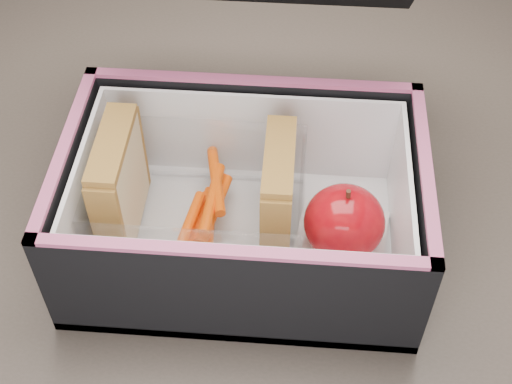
# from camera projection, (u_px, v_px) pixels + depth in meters

# --- Properties ---
(kitchen_table) EXTENTS (1.20, 0.80, 0.75)m
(kitchen_table) POSITION_uv_depth(u_px,v_px,m) (254.00, 253.00, 0.77)
(kitchen_table) COLOR brown
(kitchen_table) RESTS_ON ground
(lunch_bag) EXTENTS (0.30, 0.33, 0.26)m
(lunch_bag) POSITION_uv_depth(u_px,v_px,m) (244.00, 194.00, 0.62)
(lunch_bag) COLOR black
(lunch_bag) RESTS_ON kitchen_table
(plastic_tub) EXTENTS (0.18, 0.13, 0.08)m
(plastic_tub) POSITION_uv_depth(u_px,v_px,m) (200.00, 201.00, 0.63)
(plastic_tub) COLOR white
(plastic_tub) RESTS_ON lunch_bag
(sandwich_left) EXTENTS (0.03, 0.09, 0.10)m
(sandwich_left) POSITION_uv_depth(u_px,v_px,m) (120.00, 183.00, 0.62)
(sandwich_left) COLOR tan
(sandwich_left) RESTS_ON plastic_tub
(sandwich_right) EXTENTS (0.03, 0.09, 0.10)m
(sandwich_right) POSITION_uv_depth(u_px,v_px,m) (278.00, 194.00, 0.62)
(sandwich_right) COLOR tan
(sandwich_right) RESTS_ON plastic_tub
(carrot_sticks) EXTENTS (0.05, 0.13, 0.03)m
(carrot_sticks) POSITION_uv_depth(u_px,v_px,m) (206.00, 213.00, 0.65)
(carrot_sticks) COLOR #DD3700
(carrot_sticks) RESTS_ON plastic_tub
(paper_napkin) EXTENTS (0.09, 0.09, 0.01)m
(paper_napkin) POSITION_uv_depth(u_px,v_px,m) (340.00, 242.00, 0.64)
(paper_napkin) COLOR white
(paper_napkin) RESTS_ON lunch_bag
(red_apple) EXTENTS (0.09, 0.09, 0.07)m
(red_apple) POSITION_uv_depth(u_px,v_px,m) (344.00, 222.00, 0.61)
(red_apple) COLOR #86000C
(red_apple) RESTS_ON paper_napkin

